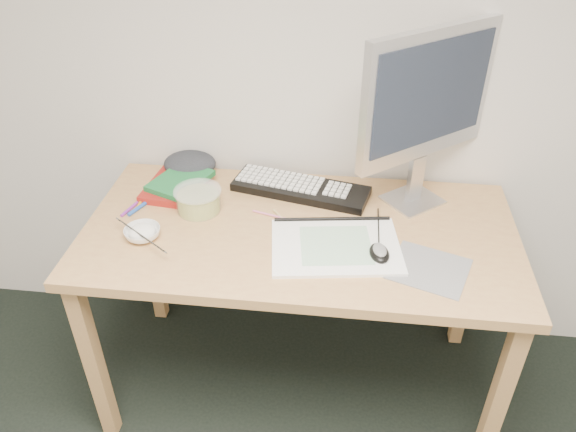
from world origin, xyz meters
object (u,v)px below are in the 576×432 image
(desk, at_px, (299,249))
(monitor, at_px, (427,100))
(keyboard, at_px, (301,189))
(rice_bowl, at_px, (143,233))
(sketchpad, at_px, (336,247))

(desk, bearing_deg, monitor, 29.58)
(desk, relative_size, keyboard, 2.91)
(keyboard, height_order, rice_bowl, rice_bowl)
(monitor, bearing_deg, rice_bowl, 160.58)
(monitor, bearing_deg, sketchpad, -169.85)
(keyboard, bearing_deg, sketchpad, -52.76)
(monitor, xyz_separation_m, rice_bowl, (-0.86, -0.32, -0.36))
(keyboard, bearing_deg, rice_bowl, -132.21)
(desk, xyz_separation_m, monitor, (0.37, 0.21, 0.46))
(sketchpad, bearing_deg, rice_bowl, 173.74)
(desk, relative_size, monitor, 2.34)
(desk, xyz_separation_m, rice_bowl, (-0.49, -0.11, 0.10))
(sketchpad, height_order, rice_bowl, rice_bowl)
(desk, distance_m, sketchpad, 0.17)
(sketchpad, relative_size, rice_bowl, 3.48)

